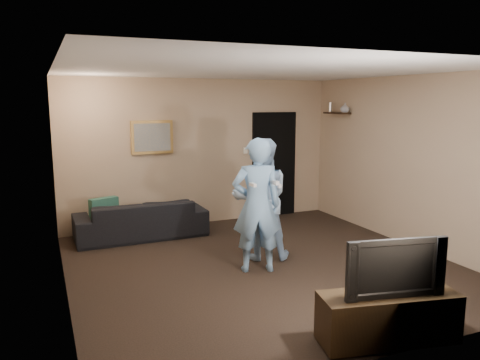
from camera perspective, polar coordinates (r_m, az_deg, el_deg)
name	(u,v)px	position (r m, az deg, el deg)	size (l,w,h in m)	color
ground	(262,265)	(6.48, 2.70, -10.37)	(5.00, 5.00, 0.00)	black
ceiling	(264,70)	(6.10, 2.90, 13.23)	(5.00, 5.00, 0.04)	silver
wall_back	(202,152)	(8.46, -4.68, 3.40)	(5.00, 0.04, 2.60)	tan
wall_front	(395,213)	(4.11, 18.36, -3.81)	(5.00, 0.04, 2.60)	tan
wall_left	(60,185)	(5.55, -21.08, -0.54)	(0.04, 5.00, 2.60)	tan
wall_right	(410,162)	(7.59, 20.02, 2.13)	(0.04, 5.00, 2.60)	tan
sofa	(141,219)	(7.85, -11.97, -4.66)	(2.10, 0.82, 0.61)	black
throw_pillow	(104,212)	(7.72, -16.23, -3.75)	(0.45, 0.14, 0.45)	#164338
painting_frame	(152,137)	(8.16, -10.67, 5.16)	(0.72, 0.05, 0.57)	olive
painting_canvas	(152,137)	(8.14, -10.63, 5.14)	(0.62, 0.01, 0.47)	slate
doorway	(274,165)	(9.03, 4.16, 1.89)	(0.90, 0.06, 2.00)	black
light_switch	(245,150)	(8.74, 0.67, 3.64)	(0.08, 0.02, 0.12)	silver
wall_shelf	(337,113)	(8.87, 11.72, 7.99)	(0.20, 0.60, 0.03)	black
shelf_vase	(345,108)	(8.67, 12.67, 8.59)	(0.16, 0.16, 0.17)	#9E9FA3
shelf_figurine	(330,107)	(9.04, 10.95, 8.71)	(0.06, 0.06, 0.18)	silver
tv_console	(388,317)	(4.70, 17.61, -15.64)	(1.28, 0.41, 0.46)	black
television	(391,265)	(4.51, 17.94, -9.84)	(0.95, 0.12, 0.55)	black
wii_player_left	(257,205)	(6.07, 2.06, -3.10)	(0.74, 0.59, 1.76)	#77A5CF
wii_player_right	(261,199)	(6.58, 2.59, -2.33)	(1.00, 0.88, 1.71)	#99BCDE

